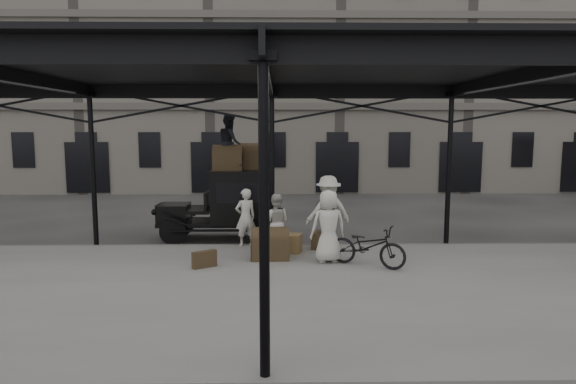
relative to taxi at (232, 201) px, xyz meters
name	(u,v)px	position (x,y,z in m)	size (l,w,h in m)	color
ground	(271,268)	(1.25, -3.25, -1.20)	(120.00, 120.00, 0.00)	#383533
platform	(270,291)	(1.25, -5.25, -1.13)	(28.00, 8.00, 0.15)	slate
canopy	(269,71)	(1.25, -4.97, 3.39)	(22.50, 9.00, 4.74)	black
building_frontage	(275,65)	(1.25, 14.75, 5.80)	(64.00, 8.00, 14.00)	slate
taxi	(232,201)	(0.00, 0.00, 0.00)	(3.65, 1.55, 2.18)	black
porter_left	(245,217)	(0.51, -1.45, -0.24)	(0.59, 0.39, 1.63)	beige
porter_midleft	(276,222)	(1.36, -2.03, -0.28)	(0.75, 0.59, 1.55)	#BDB7AD
porter_centre	(328,226)	(2.66, -3.21, -0.15)	(0.88, 0.57, 1.80)	beige
porter_official	(327,216)	(2.79, -1.45, -0.21)	(0.98, 0.41, 1.68)	black
porter_right	(328,211)	(2.83, -1.45, -0.06)	(1.28, 0.74, 1.98)	beige
bicycle	(368,246)	(3.57, -3.64, -0.56)	(0.66, 1.89, 1.00)	black
porter_roof	(230,142)	(-0.03, -0.10, 1.81)	(0.81, 0.63, 1.67)	black
steamer_trunk_roof_near	(228,160)	(-0.08, -0.25, 1.30)	(0.87, 0.53, 0.64)	#43321F
steamer_trunk_roof_far	(254,158)	(0.67, 0.20, 1.31)	(0.91, 0.56, 0.67)	#43321F
steamer_trunk_platform	(270,246)	(1.22, -2.93, -0.71)	(0.94, 0.57, 0.69)	#43321F
wicker_hamper	(290,243)	(1.73, -2.24, -0.80)	(0.60, 0.45, 0.50)	olive
suitcase_upright	(317,240)	(2.48, -1.75, -0.83)	(0.15, 0.60, 0.45)	#43321F
suitcase_flat	(204,259)	(-0.33, -3.68, -0.85)	(0.60, 0.15, 0.40)	#43321F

